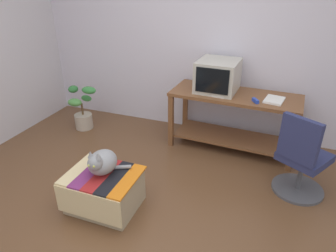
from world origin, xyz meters
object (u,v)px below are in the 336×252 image
Objects in this scene: book at (274,100)px; cat at (102,162)px; keyboard at (210,93)px; potted_plant at (83,111)px; tv_monitor at (218,76)px; ottoman_with_blanket at (104,190)px; office_chair at (301,161)px; desk at (234,112)px; stapler at (255,101)px.

book is 2.05m from cat.
keyboard reaches higher than potted_plant.
tv_monitor reaches higher than cat.
book is 0.41× the size of ottoman_with_blanket.
potted_plant is 2.95m from office_chair.
desk is 1.78× the size of office_chair.
tv_monitor is at bearing 121.96° from stapler.
stapler is (1.20, 1.36, 0.27)m from cat.
potted_plant is (-1.17, 1.36, 0.09)m from ottoman_with_blanket.
cat is (-0.01, 0.03, 0.30)m from ottoman_with_blanket.
keyboard is 1.88m from potted_plant.
cat is at bearing -118.53° from desk.
keyboard is at bearing 2.93° from potted_plant.
stapler is at bearing 47.55° from cat.
cat reaches higher than ottoman_with_blanket.
keyboard is at bearing -154.35° from desk.
desk is at bearing -179.13° from book.
office_chair reaches higher than ottoman_with_blanket.
tv_monitor reaches higher than ottoman_with_blanket.
cat is (-0.70, -1.60, -0.43)m from tv_monitor.
desk is 0.48m from tv_monitor.
cat is (-1.40, -1.48, -0.26)m from book.
tv_monitor is (-0.24, 0.05, 0.42)m from desk.
potted_plant is (-1.82, -0.09, -0.47)m from keyboard.
tv_monitor is at bearing 8.10° from potted_plant.
book is at bearing 45.60° from cat.
office_chair is 8.09× the size of stapler.
ottoman_with_blanket is 0.75× the size of office_chair.
potted_plant is at bearing 21.02° from office_chair.
desk is 5.82× the size of book.
ottoman_with_blanket is 1.86× the size of cat.
tv_monitor is 1.36× the size of keyboard.
ottoman_with_blanket is (-0.64, -1.46, -0.56)m from keyboard.
cat is at bearing -109.26° from keyboard.
desk reaches higher than potted_plant.
desk reaches higher than ottoman_with_blanket.
book is (0.74, 0.06, -0.00)m from keyboard.
stapler is (0.25, -0.19, 0.25)m from desk.
book is 2.47× the size of stapler.
office_chair is at bearing -75.81° from stapler.
keyboard is 1.69m from ottoman_with_blanket.
tv_monitor reaches higher than stapler.
desk is 3.95× the size of keyboard.
ottoman_with_blanket is at bearing -123.17° from book.
keyboard is 0.62× the size of potted_plant.
potted_plant reaches higher than ottoman_with_blanket.
book is (0.69, -0.12, -0.17)m from tv_monitor.
book reaches higher than desk.
keyboard is at bearing 64.31° from cat.
tv_monitor is at bearing 179.80° from book.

